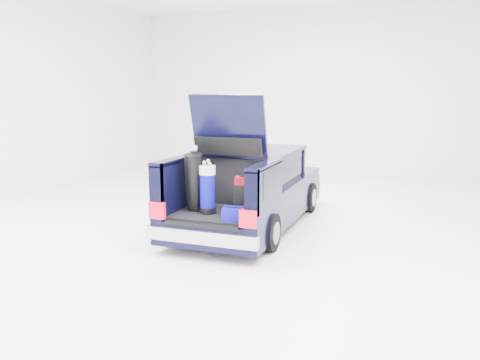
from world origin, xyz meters
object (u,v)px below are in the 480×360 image
at_px(blue_duffel, 237,214).
at_px(red_suitcase, 246,195).
at_px(car, 251,190).
at_px(black_golf_bag, 195,182).
at_px(blue_golf_bag, 207,189).

bearing_deg(blue_duffel, red_suitcase, 84.51).
bearing_deg(car, black_golf_bag, -103.77).
bearing_deg(red_suitcase, car, 94.66).
height_order(car, blue_duffel, car).
xyz_separation_m(car, red_suitcase, (0.40, -1.40, 0.21)).
xyz_separation_m(red_suitcase, black_golf_bag, (-0.80, -0.23, 0.19)).
height_order(blue_golf_bag, blue_duffel, blue_golf_bag).
relative_size(black_golf_bag, blue_golf_bag, 1.22).
relative_size(red_suitcase, blue_golf_bag, 0.69).
relative_size(black_golf_bag, blue_duffel, 2.30).
height_order(black_golf_bag, blue_duffel, black_golf_bag).
relative_size(red_suitcase, black_golf_bag, 0.57).
bearing_deg(black_golf_bag, blue_golf_bag, -28.67).
bearing_deg(blue_golf_bag, red_suitcase, 40.10).
bearing_deg(car, blue_duffel, -77.04).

